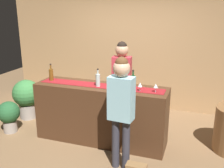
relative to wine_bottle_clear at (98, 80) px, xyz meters
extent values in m
plane|color=brown|center=(0.02, 0.06, -1.12)|extent=(10.00, 10.00, 0.00)
cube|color=tan|center=(0.02, 1.96, 0.33)|extent=(6.00, 0.12, 2.90)
cube|color=#472B19|center=(0.02, 0.06, -0.62)|extent=(2.24, 0.60, 1.00)
cube|color=maroon|center=(0.02, 0.06, -0.11)|extent=(2.13, 0.28, 0.01)
cylinder|color=#B2C6C1|center=(0.00, 0.00, -0.01)|extent=(0.07, 0.07, 0.21)
cylinder|color=#B2C6C1|center=(0.00, 0.00, 0.13)|extent=(0.03, 0.03, 0.08)
cylinder|color=black|center=(0.00, 0.00, 0.18)|extent=(0.03, 0.03, 0.02)
cylinder|color=#194723|center=(0.57, 0.10, -0.01)|extent=(0.07, 0.07, 0.21)
cylinder|color=#194723|center=(0.57, 0.10, 0.13)|extent=(0.03, 0.03, 0.08)
cylinder|color=black|center=(0.57, 0.10, 0.18)|extent=(0.03, 0.03, 0.02)
cylinder|color=brown|center=(-0.92, 0.06, -0.01)|extent=(0.07, 0.07, 0.21)
cylinder|color=brown|center=(-0.92, 0.06, 0.13)|extent=(0.03, 0.03, 0.08)
cylinder|color=black|center=(-0.92, 0.06, 0.18)|extent=(0.03, 0.03, 0.02)
cylinder|color=silver|center=(0.71, -0.03, -0.11)|extent=(0.06, 0.06, 0.00)
cylinder|color=silver|center=(0.71, -0.03, -0.07)|extent=(0.01, 0.01, 0.08)
cone|color=silver|center=(0.71, -0.03, 0.00)|extent=(0.07, 0.07, 0.06)
cylinder|color=silver|center=(0.95, 0.00, -0.11)|extent=(0.06, 0.06, 0.00)
cylinder|color=silver|center=(0.95, 0.00, -0.07)|extent=(0.01, 0.01, 0.08)
cone|color=silver|center=(0.95, 0.00, 0.00)|extent=(0.07, 0.07, 0.06)
cylinder|color=#26262B|center=(0.29, 0.64, -0.73)|extent=(0.11, 0.11, 0.78)
cylinder|color=#26262B|center=(0.13, 0.63, -0.73)|extent=(0.11, 0.11, 0.78)
cube|color=#B7333D|center=(0.21, 0.64, -0.02)|extent=(0.36, 0.23, 0.62)
sphere|color=tan|center=(0.21, 0.64, 0.40)|extent=(0.24, 0.24, 0.24)
sphere|color=black|center=(0.21, 0.64, 0.47)|extent=(0.18, 0.18, 0.18)
cylinder|color=#33333D|center=(0.51, -0.61, -0.73)|extent=(0.11, 0.11, 0.77)
cylinder|color=#33333D|center=(0.67, -0.62, -0.73)|extent=(0.11, 0.11, 0.77)
cube|color=#99D1E0|center=(0.59, -0.61, -0.04)|extent=(0.36, 0.23, 0.61)
sphere|color=#DBAD89|center=(0.59, -0.61, 0.38)|extent=(0.23, 0.23, 0.23)
sphere|color=brown|center=(0.59, -0.61, 0.44)|extent=(0.18, 0.18, 0.18)
cylinder|color=#9E9389|center=(-1.80, 0.45, -0.97)|extent=(0.35, 0.35, 0.30)
sphere|color=#387A3D|center=(-1.80, 0.45, -0.57)|extent=(0.56, 0.56, 0.56)
cylinder|color=#9E9389|center=(-1.71, -0.21, -1.01)|extent=(0.25, 0.25, 0.22)
sphere|color=#23562D|center=(-1.71, -0.21, -0.73)|extent=(0.41, 0.41, 0.41)
camera|label=1|loc=(1.56, -3.78, 1.15)|focal=41.60mm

